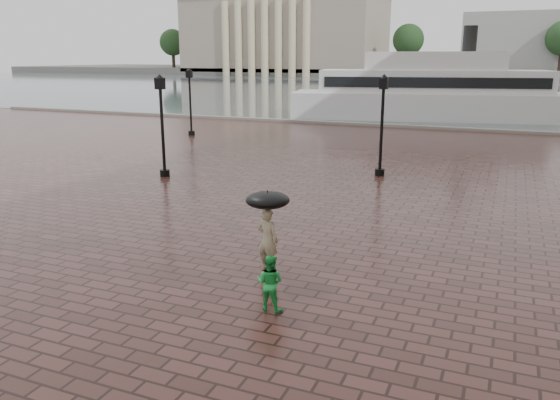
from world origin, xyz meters
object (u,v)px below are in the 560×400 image
object	(u,v)px
street_lamps	(237,115)
adult_pedestrian	(268,240)
ferry_near	(431,92)
child_pedestrian	(270,283)

from	to	relation	value
street_lamps	adult_pedestrian	world-z (taller)	street_lamps
street_lamps	adult_pedestrian	bearing A→B (deg)	-60.14
adult_pedestrian	ferry_near	distance (m)	37.40
street_lamps	ferry_near	xyz separation A→B (m)	(6.79, 23.48, 0.01)
child_pedestrian	ferry_near	xyz separation A→B (m)	(-2.11, 39.37, 1.71)
street_lamps	adult_pedestrian	distance (m)	16.07
adult_pedestrian	ferry_near	size ratio (longest dim) A/B	0.07
adult_pedestrian	child_pedestrian	bearing A→B (deg)	127.00
child_pedestrian	ferry_near	bearing A→B (deg)	-86.76
street_lamps	adult_pedestrian	size ratio (longest dim) A/B	9.38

